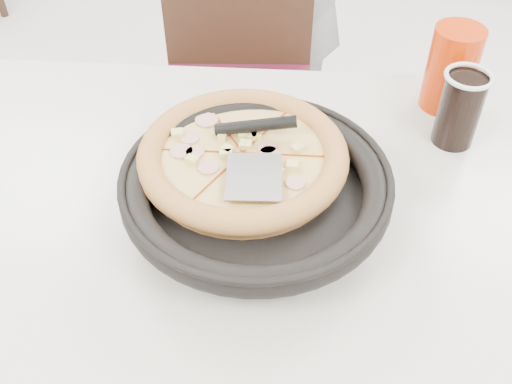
# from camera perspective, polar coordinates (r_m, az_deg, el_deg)

# --- Properties ---
(floor) EXTENTS (7.00, 7.00, 0.00)m
(floor) POSITION_cam_1_polar(r_m,az_deg,el_deg) (1.71, 1.24, -12.96)
(floor) COLOR beige
(floor) RESTS_ON ground
(main_table) EXTENTS (1.29, 0.95, 0.75)m
(main_table) POSITION_cam_1_polar(r_m,az_deg,el_deg) (1.26, -5.42, -13.07)
(main_table) COLOR beige
(main_table) RESTS_ON floor
(chair_far) EXTENTS (0.44, 0.44, 0.95)m
(chair_far) POSITION_cam_1_polar(r_m,az_deg,el_deg) (1.67, -1.85, 8.99)
(chair_far) COLOR black
(chair_far) RESTS_ON floor
(trivet) EXTENTS (0.15, 0.15, 0.04)m
(trivet) POSITION_cam_1_polar(r_m,az_deg,el_deg) (0.95, -4.29, -0.46)
(trivet) COLOR black
(trivet) RESTS_ON main_table
(pizza_pan) EXTENTS (0.38, 0.38, 0.01)m
(pizza_pan) POSITION_cam_1_polar(r_m,az_deg,el_deg) (0.91, 0.00, -0.36)
(pizza_pan) COLOR black
(pizza_pan) RESTS_ON trivet
(pizza) EXTENTS (0.34, 0.34, 0.02)m
(pizza) POSITION_cam_1_polar(r_m,az_deg,el_deg) (0.94, -1.25, 2.74)
(pizza) COLOR #C58847
(pizza) RESTS_ON pizza_pan
(pizza_server) EXTENTS (0.09, 0.11, 0.00)m
(pizza_server) POSITION_cam_1_polar(r_m,az_deg,el_deg) (0.87, -0.20, 1.49)
(pizza_server) COLOR silver
(pizza_server) RESTS_ON pizza
(cola_glass) EXTENTS (0.08, 0.08, 0.13)m
(cola_glass) POSITION_cam_1_polar(r_m,az_deg,el_deg) (1.10, 18.79, 7.34)
(cola_glass) COLOR black
(cola_glass) RESTS_ON main_table
(red_cup) EXTENTS (0.10, 0.10, 0.16)m
(red_cup) POSITION_cam_1_polar(r_m,az_deg,el_deg) (1.18, 18.11, 11.11)
(red_cup) COLOR red
(red_cup) RESTS_ON main_table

